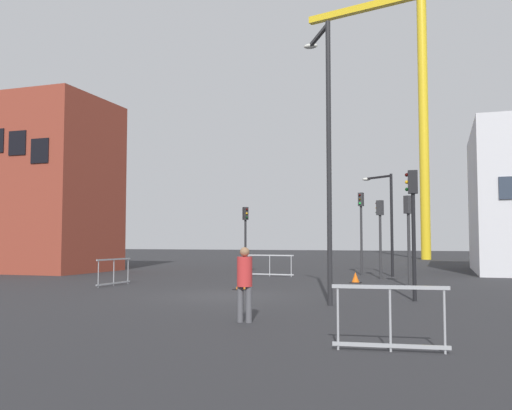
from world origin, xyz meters
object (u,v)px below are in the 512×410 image
traffic_light_corner (380,226)px  traffic_cone_on_verge (241,283)px  streetlamp_tall (326,138)px  traffic_light_median (245,228)px  construction_crane (418,80)px  streetlamp_short (387,213)px  pedestrian_walking (245,279)px  traffic_cone_striped (355,278)px  traffic_light_crosswalk (409,225)px  traffic_light_far (361,220)px  traffic_light_verge (413,213)px

traffic_light_corner → traffic_cone_on_verge: (-4.29, -7.43, -2.27)m
streetlamp_tall → traffic_cone_on_verge: bearing=137.2°
traffic_light_median → streetlamp_tall: bearing=-61.3°
construction_crane → traffic_cone_on_verge: bearing=-98.5°
construction_crane → streetlamp_short: construction_crane is taller
construction_crane → streetlamp_tall: (-1.28, -38.51, -12.28)m
traffic_light_median → streetlamp_short: bearing=1.4°
pedestrian_walking → traffic_cone_striped: 12.21m
streetlamp_short → traffic_cone_on_verge: 10.81m
traffic_light_crosswalk → traffic_cone_striped: 3.49m
streetlamp_short → traffic_light_median: bearing=-178.6°
streetlamp_tall → traffic_cone_striped: (-0.42, 8.21, -4.55)m
construction_crane → traffic_light_far: (-2.15, -25.01, -14.17)m
streetlamp_tall → traffic_light_corner: streetlamp_tall is taller
traffic_light_crosswalk → traffic_cone_striped: (-2.30, 1.43, -2.20)m
streetlamp_tall → traffic_light_median: size_ratio=2.24×
traffic_light_median → traffic_light_corner: 7.60m
construction_crane → streetlamp_short: (-0.80, -25.46, -13.84)m
traffic_light_crosswalk → pedestrian_walking: bearing=-105.4°
streetlamp_short → traffic_light_median: (-7.53, -0.18, -0.75)m
pedestrian_walking → streetlamp_short: bearing=84.7°
streetlamp_short → traffic_light_verge: size_ratio=1.31×
pedestrian_walking → traffic_light_corner: bearing=84.6°
traffic_light_corner → streetlamp_short: bearing=86.0°
streetlamp_tall → pedestrian_walking: 5.58m
streetlamp_tall → construction_crane: bearing=88.1°
pedestrian_walking → traffic_cone_on_verge: pedestrian_walking is taller
pedestrian_walking → traffic_cone_on_verge: 8.16m
traffic_light_far → traffic_cone_on_verge: 10.65m
construction_crane → streetlamp_short: bearing=-91.8°
traffic_light_far → pedestrian_walking: size_ratio=2.58×
streetlamp_tall → pedestrian_walking: streetlamp_tall is taller
traffic_light_corner → traffic_light_median: bearing=166.4°
traffic_light_corner → traffic_cone_striped: (-0.76, -2.87, -2.29)m
traffic_light_far → traffic_light_median: (-6.17, -0.63, -0.41)m
traffic_light_corner → traffic_cone_striped: size_ratio=8.10×
streetlamp_tall → traffic_light_verge: (2.29, 1.67, -2.12)m
streetlamp_tall → traffic_light_median: streetlamp_tall is taller
traffic_light_far → pedestrian_walking: traffic_light_far is taller
traffic_cone_striped → traffic_light_median: bearing=144.9°
traffic_light_corner → traffic_light_crosswalk: traffic_light_corner is taller
streetlamp_tall → traffic_light_verge: size_ratio=2.07×
traffic_light_far → traffic_light_crosswalk: traffic_light_far is taller
streetlamp_short → traffic_light_corner: (-0.14, -1.97, -0.70)m
traffic_light_crosswalk → streetlamp_short: bearing=102.6°
streetlamp_short → traffic_light_crosswalk: (1.40, -6.27, -0.78)m
traffic_light_corner → traffic_light_far: bearing=116.6°
streetlamp_short → traffic_cone_striped: (-0.90, -4.84, -2.99)m
traffic_light_crosswalk → construction_crane: bearing=91.1°
pedestrian_walking → traffic_light_crosswalk: bearing=74.6°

